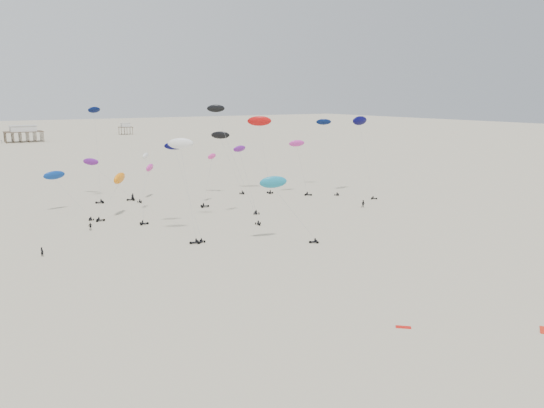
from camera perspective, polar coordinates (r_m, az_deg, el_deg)
ground_plane at (r=204.05m, az=-16.93°, el=3.45°), size 900.00×900.00×0.00m
pavilion_main at (r=348.72m, az=-25.16°, el=6.75°), size 21.00×13.00×9.80m
pavilion_small at (r=392.50m, az=-15.47°, el=7.73°), size 9.00×7.00×8.00m
rig_0 at (r=144.61m, az=-13.15°, el=3.38°), size 7.30×7.83×10.14m
rig_1 at (r=121.56m, az=-2.87°, el=3.52°), size 6.45×3.86×16.30m
rig_2 at (r=143.09m, az=-18.35°, el=5.82°), size 4.11×5.99×24.53m
rig_3 at (r=112.33m, az=-4.72°, el=6.69°), size 9.24×8.77×25.63m
rig_4 at (r=147.82m, az=2.93°, el=5.40°), size 5.03×7.12×15.33m
rig_5 at (r=157.50m, az=5.82°, el=7.52°), size 8.96×16.85×23.37m
rig_6 at (r=149.58m, az=9.53°, el=8.22°), size 6.50×11.84×22.31m
rig_7 at (r=133.59m, az=-6.82°, el=2.99°), size 7.05×5.89×13.04m
rig_8 at (r=134.02m, az=-22.05°, el=2.47°), size 7.96×16.37×16.23m
rig_9 at (r=102.42m, az=-9.54°, el=4.65°), size 5.09×9.15×19.36m
rig_10 at (r=123.09m, az=-13.53°, el=2.40°), size 7.69×14.67×17.93m
rig_11 at (r=108.75m, az=-9.98°, el=4.59°), size 4.71×16.53×21.07m
rig_12 at (r=98.22m, az=0.65°, el=1.64°), size 9.94×7.19×13.47m
rig_13 at (r=124.30m, az=-16.31°, el=2.22°), size 9.17×6.24×10.66m
rig_14 at (r=150.90m, az=-1.28°, el=8.31°), size 7.37×8.70×21.81m
rig_15 at (r=146.17m, az=-5.17°, el=6.37°), size 9.70×5.10×17.89m
rig_16 at (r=152.60m, az=-18.01°, el=3.50°), size 9.86×17.78×17.52m
spectator_0 at (r=99.90m, az=-23.47°, el=-5.18°), size 0.82×0.84×1.91m
spectator_1 at (r=132.94m, az=9.79°, el=-0.37°), size 1.21×1.11×2.14m
spectator_2 at (r=115.18m, az=-18.93°, el=-2.69°), size 1.17×0.66×1.93m
spectator_3 at (r=144.31m, az=-14.73°, el=0.36°), size 0.99×0.84×2.31m
grounded_kite_a at (r=71.81m, az=27.23°, el=-12.01°), size 2.33×1.97×0.08m
grounded_kite_b at (r=66.87m, az=13.95°, el=-12.76°), size 1.81×1.71×0.07m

